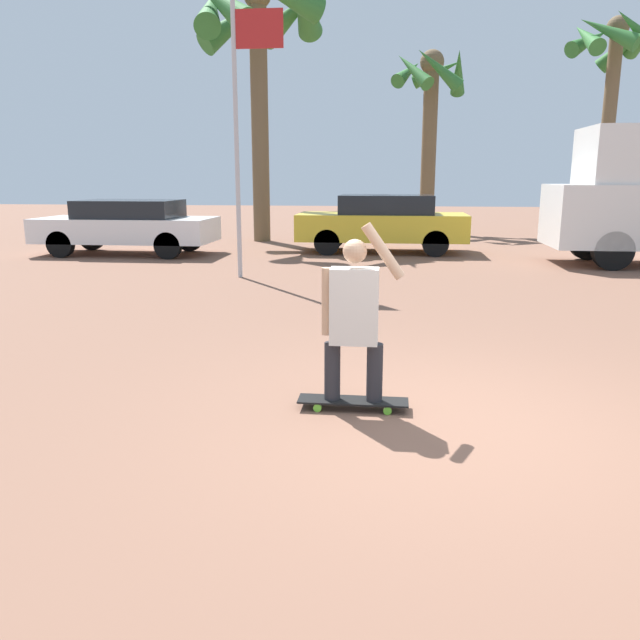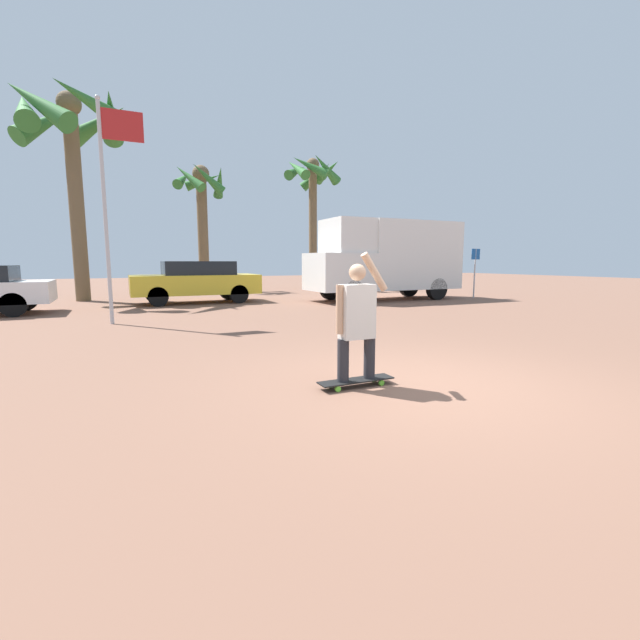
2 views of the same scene
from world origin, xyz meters
name	(u,v)px [view 2 (image 2 of 2)]	position (x,y,z in m)	size (l,w,h in m)	color
ground_plane	(427,385)	(0.00, 0.00, 0.00)	(80.00, 80.00, 0.00)	brown
skateboard	(356,381)	(-0.82, 0.33, 0.07)	(0.97, 0.23, 0.09)	black
person_skateboarder	(357,316)	(-0.82, 0.33, 0.87)	(0.70, 0.22, 1.55)	#28282D
camper_van	(387,257)	(6.37, 10.31, 1.69)	(6.20, 2.10, 3.10)	black
parked_car_yellow	(196,281)	(-0.76, 12.20, 0.82)	(4.50, 1.92, 1.53)	black
palm_tree_near_van	(312,184)	(6.67, 18.21, 5.76)	(3.16, 3.31, 7.28)	brown
palm_tree_center_background	(201,198)	(0.74, 18.90, 4.76)	(2.74, 2.87, 6.40)	brown
palm_tree_far_left	(70,128)	(-4.64, 14.80, 6.39)	(4.38, 4.53, 7.90)	brown
flagpole	(109,192)	(-3.46, 7.49, 3.15)	(1.01, 0.12, 5.31)	#B7B7BC
street_sign	(475,266)	(10.10, 9.37, 1.33)	(0.44, 0.06, 2.04)	#B7B7BC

